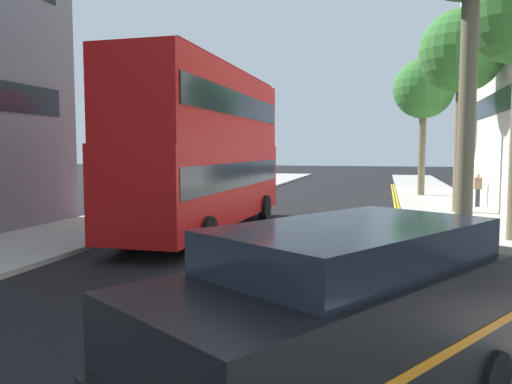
% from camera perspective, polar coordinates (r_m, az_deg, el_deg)
% --- Properties ---
extents(sidewalk_right, '(4.00, 80.00, 0.14)m').
position_cam_1_polar(sidewalk_right, '(17.86, 23.36, -4.64)').
color(sidewalk_right, '#ADA89E').
rests_on(sidewalk_right, ground).
extents(sidewalk_left, '(4.00, 80.00, 0.14)m').
position_cam_1_polar(sidewalk_left, '(20.39, -15.75, -3.29)').
color(sidewalk_left, '#ADA89E').
rests_on(sidewalk_left, ground).
extents(kerb_line_outer, '(0.10, 56.00, 0.01)m').
position_cam_1_polar(kerb_line_outer, '(15.70, 16.85, -5.95)').
color(kerb_line_outer, yellow).
rests_on(kerb_line_outer, ground).
extents(kerb_line_inner, '(0.10, 56.00, 0.01)m').
position_cam_1_polar(kerb_line_inner, '(15.69, 16.27, -5.94)').
color(kerb_line_inner, yellow).
rests_on(kerb_line_inner, ground).
extents(double_decker_bus_away, '(2.85, 10.82, 5.64)m').
position_cam_1_polar(double_decker_bus_away, '(17.42, -5.66, 5.28)').
color(double_decker_bus_away, '#B20F0F').
rests_on(double_decker_bus_away, ground).
extents(taxi_minivan, '(4.16, 5.06, 2.12)m').
position_cam_1_polar(taxi_minivan, '(5.33, 9.35, -15.13)').
color(taxi_minivan, black).
rests_on(taxi_minivan, ground).
extents(pedestrian_far, '(0.34, 0.22, 1.62)m').
position_cam_1_polar(pedestrian_far, '(26.44, 23.95, 0.29)').
color(pedestrian_far, '#2D2D38').
rests_on(pedestrian_far, sidewalk_right).
extents(street_tree_near, '(3.61, 3.61, 8.24)m').
position_cam_1_polar(street_tree_near, '(32.36, 18.55, 11.00)').
color(street_tree_near, '#6B6047').
rests_on(street_tree_near, sidewalk_right).
extents(street_tree_far, '(3.64, 3.64, 8.86)m').
position_cam_1_polar(street_tree_far, '(24.33, 22.38, 14.47)').
color(street_tree_far, '#6B6047').
rests_on(street_tree_far, sidewalk_right).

